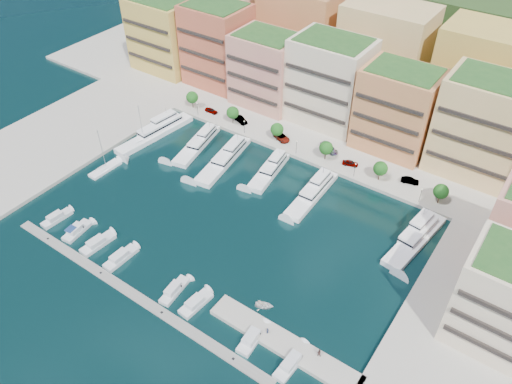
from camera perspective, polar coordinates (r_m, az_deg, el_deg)
ground at (r=122.03m, az=-3.12°, el=-2.98°), size 400.00×400.00×0.00m
north_quay at (r=165.13m, az=10.24°, el=9.23°), size 220.00×64.00×2.00m
east_quay at (r=103.49m, az=23.82°, el=-18.95°), size 34.00×76.00×2.00m
west_quay at (r=157.12m, az=-23.31°, el=4.54°), size 34.00×76.00×2.00m
hillside at (r=205.25m, az=16.54°, el=14.65°), size 240.00×40.00×58.00m
south_pontoon at (r=109.60m, az=-14.16°, el=-11.11°), size 72.00×2.20×0.35m
finger_pier at (r=99.33m, az=3.20°, el=-17.06°), size 32.00×5.00×2.00m
apartment_0 at (r=184.44m, az=-10.46°, el=17.28°), size 22.00×16.50×24.80m
apartment_1 at (r=171.63m, az=-4.46°, el=16.40°), size 20.00×16.50×26.80m
apartment_2 at (r=159.64m, az=1.20°, el=13.79°), size 20.00×15.50×22.80m
apartment_3 at (r=151.20m, az=8.40°, el=12.40°), size 22.00×16.50×25.80m
apartment_4 at (r=142.96m, az=15.80°, el=9.04°), size 20.00×15.50×23.80m
apartment_5 at (r=139.97m, az=24.48°, el=6.77°), size 22.00×16.50×26.80m
apartment_east_b at (r=101.31m, az=27.10°, el=-11.21°), size 18.00×14.50×20.80m
backblock_0 at (r=193.28m, az=-2.89°, el=19.80°), size 26.00×18.00×30.00m
backblock_1 at (r=177.69m, az=5.22°, el=17.81°), size 26.00×18.00×30.00m
backblock_2 at (r=166.11m, az=14.42°, el=15.07°), size 26.00×18.00×30.00m
backblock_3 at (r=159.41m, az=24.40°, el=11.60°), size 26.00×18.00×30.00m
tree_0 at (r=161.13m, az=-7.31°, el=10.68°), size 3.80×3.80×5.65m
tree_1 at (r=152.10m, az=-2.69°, el=9.05°), size 3.80×3.80×5.65m
tree_2 at (r=144.29m, az=2.42°, el=7.16°), size 3.80×3.80×5.65m
tree_3 at (r=137.90m, az=8.01°, el=5.01°), size 3.80×3.80×5.65m
tree_4 at (r=133.13m, az=14.03°, el=2.63°), size 3.80×3.80×5.65m
tree_5 at (r=130.17m, az=20.39°, el=0.07°), size 3.80×3.80×5.65m
lamppost_0 at (r=157.76m, az=-6.72°, el=9.66°), size 0.30×0.30×4.20m
lamppost_1 at (r=147.94m, az=-1.35°, el=7.69°), size 0.30×0.30×4.20m
lamppost_2 at (r=139.76m, az=4.65°, el=5.38°), size 0.30×0.30×4.20m
lamppost_3 at (r=133.52m, az=11.25°, el=2.75°), size 0.30×0.30×4.20m
lamppost_4 at (r=129.51m, az=18.34°, el=-0.12°), size 0.30×0.30×4.20m
yacht_0 at (r=152.69m, az=-11.20°, el=6.84°), size 7.26×27.01×7.30m
yacht_1 at (r=145.93m, az=-6.58°, el=5.60°), size 8.67×21.62×7.30m
yacht_2 at (r=139.36m, az=-3.51°, el=4.00°), size 8.44×24.30×7.30m
yacht_3 at (r=134.88m, az=1.65°, el=2.66°), size 6.82×18.29×7.30m
yacht_4 at (r=128.32m, az=6.57°, el=0.00°), size 5.13×21.37×7.30m
yacht_6 at (r=121.39m, az=17.87°, el=-4.88°), size 7.46×22.45×7.30m
cruiser_0 at (r=130.25m, az=-21.83°, el=-2.82°), size 2.91×7.81×2.55m
cruiser_1 at (r=125.17m, az=-19.79°, el=-4.21°), size 3.62×7.86×2.66m
cruiser_2 at (r=120.57m, az=-17.65°, el=-5.65°), size 3.52×8.57×2.55m
cruiser_3 at (r=115.97m, az=-15.20°, el=-7.27°), size 2.98×8.41×2.55m
cruiser_5 at (r=107.41m, az=-9.33°, el=-11.07°), size 3.22×8.11×2.55m
cruiser_6 at (r=104.72m, az=-6.92°, el=-12.56°), size 3.42×7.79×2.55m
cruiser_8 at (r=99.32m, az=-0.45°, el=-16.39°), size 3.29×8.02×2.55m
cruiser_9 at (r=96.82m, az=4.09°, el=-18.89°), size 3.05×8.97×2.55m
sailboat_1 at (r=142.21m, az=-16.87°, el=2.49°), size 3.14×9.53×13.20m
sailboat_2 at (r=149.71m, az=-12.74°, el=5.43°), size 3.80×7.94×13.20m
tender_1 at (r=104.48m, az=0.48°, el=-12.48°), size 1.52×1.37×0.71m
tender_0 at (r=103.92m, az=0.96°, el=-12.85°), size 4.62×4.09×0.79m
car_0 at (r=159.44m, az=-5.13°, el=9.26°), size 4.32×1.84×1.45m
car_1 at (r=154.08m, az=-1.76°, el=8.26°), size 5.45×3.40×1.69m
car_2 at (r=146.42m, az=2.91°, el=6.33°), size 6.67×4.97×1.68m
car_3 at (r=142.94m, az=8.38°, el=4.96°), size 6.23×4.06×1.68m
car_4 at (r=138.44m, az=10.72°, el=3.27°), size 4.64×3.02×1.47m
car_5 at (r=136.05m, az=17.18°, el=1.25°), size 4.90×2.82×1.53m
person_0 at (r=98.78m, az=1.35°, el=-15.60°), size 0.44×0.61×1.56m
person_1 at (r=96.74m, az=7.21°, el=-17.74°), size 1.09×0.96×1.89m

